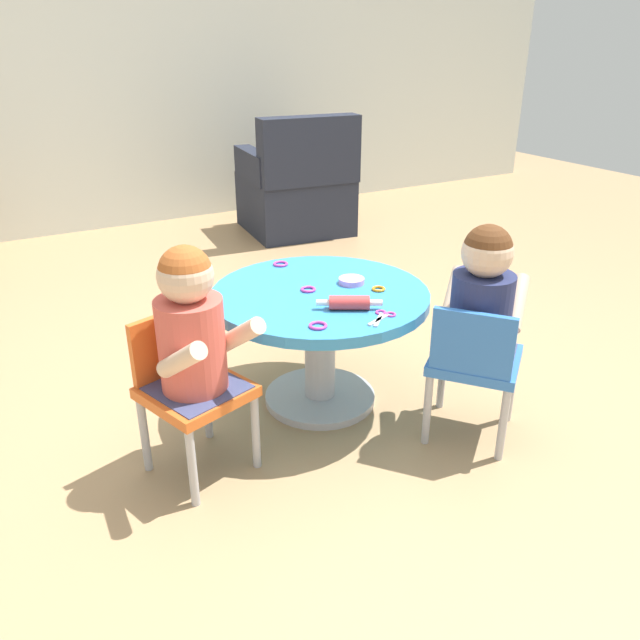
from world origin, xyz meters
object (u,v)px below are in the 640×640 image
at_px(child_chair_left, 190,386).
at_px(craft_scissors, 383,316).
at_px(child_chair_right, 474,362).
at_px(seated_child_left, 191,327).
at_px(seated_child_right, 482,298).
at_px(rolling_pin, 349,303).
at_px(craft_table, 320,321).
at_px(armchair_dark, 297,190).

relative_size(child_chair_left, craft_scissors, 3.82).
bearing_deg(child_chair_right, seated_child_left, 162.12).
relative_size(child_chair_left, child_chair_right, 1.00).
distance_m(child_chair_left, craft_scissors, 0.68).
height_order(seated_child_left, seated_child_right, same).
bearing_deg(seated_child_right, seated_child_left, 164.09).
height_order(seated_child_left, child_chair_right, seated_child_left).
bearing_deg(rolling_pin, craft_scissors, -60.06).
distance_m(craft_table, rolling_pin, 0.25).
relative_size(seated_child_left, seated_child_right, 1.00).
distance_m(craft_table, armchair_dark, 2.38).
relative_size(child_chair_left, seated_child_right, 1.05).
distance_m(child_chair_left, seated_child_right, 1.02).
bearing_deg(armchair_dark, child_chair_left, -124.69).
bearing_deg(craft_table, child_chair_right, -54.26).
distance_m(child_chair_left, rolling_pin, 0.61).
bearing_deg(armchair_dark, rolling_pin, -113.38).
bearing_deg(craft_scissors, child_chair_left, 166.06).
bearing_deg(seated_child_right, child_chair_right, -140.89).
bearing_deg(craft_table, child_chair_left, -165.31).
distance_m(seated_child_left, seated_child_right, 0.97).
xyz_separation_m(child_chair_right, rolling_pin, (-0.34, 0.28, 0.19)).
bearing_deg(seated_child_left, child_chair_right, -17.88).
relative_size(child_chair_left, armchair_dark, 0.63).
xyz_separation_m(armchair_dark, craft_scissors, (-0.95, -2.46, 0.17)).
xyz_separation_m(rolling_pin, craft_scissors, (0.06, -0.11, -0.02)).
xyz_separation_m(craft_table, armchair_dark, (1.02, 2.15, -0.04)).
xyz_separation_m(seated_child_left, armchair_dark, (1.58, 2.33, -0.22)).
relative_size(child_chair_left, rolling_pin, 2.54).
bearing_deg(armchair_dark, seated_child_left, -124.04).
bearing_deg(seated_child_right, craft_table, 129.62).
relative_size(child_chair_right, armchair_dark, 0.63).
distance_m(child_chair_right, armchair_dark, 2.71).
height_order(child_chair_left, seated_child_right, seated_child_right).
height_order(child_chair_left, rolling_pin, child_chair_left).
distance_m(seated_child_left, rolling_pin, 0.56).
xyz_separation_m(craft_table, seated_child_right, (0.38, -0.45, 0.18)).
bearing_deg(armchair_dark, seated_child_right, -103.90).
xyz_separation_m(child_chair_left, craft_scissors, (0.64, -0.16, 0.17)).
relative_size(craft_table, seated_child_left, 1.60).
bearing_deg(child_chair_right, rolling_pin, 140.26).
bearing_deg(craft_table, armchair_dark, 64.61).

